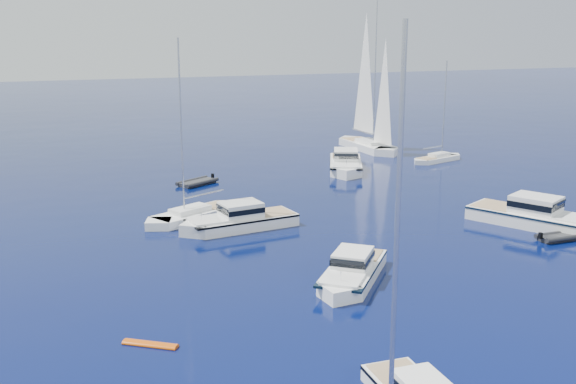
# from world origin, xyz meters

# --- Properties ---
(ground) EXTENTS (400.00, 400.00, 0.00)m
(ground) POSITION_xyz_m (0.00, 0.00, 0.00)
(ground) COLOR #08114D
(ground) RESTS_ON ground
(motor_cruiser_right) EXTENTS (8.27, 11.89, 3.02)m
(motor_cruiser_right) POSITION_xyz_m (12.06, 15.33, 0.00)
(motor_cruiser_right) COLOR white
(motor_cruiser_right) RESTS_ON ground
(motor_cruiser_left) EXTENTS (8.00, 8.61, 2.37)m
(motor_cruiser_left) POSITION_xyz_m (-6.65, 10.36, 0.00)
(motor_cruiser_left) COLOR white
(motor_cruiser_left) RESTS_ON ground
(motor_cruiser_centre) EXTENTS (10.21, 4.05, 2.61)m
(motor_cruiser_centre) POSITION_xyz_m (-9.44, 23.51, 0.00)
(motor_cruiser_centre) COLOR silver
(motor_cruiser_centre) RESTS_ON ground
(motor_cruiser_distant) EXTENTS (7.90, 11.39, 2.90)m
(motor_cruiser_distant) POSITION_xyz_m (8.30, 40.23, 0.00)
(motor_cruiser_distant) COLOR white
(motor_cruiser_distant) RESTS_ON ground
(sailboat_mid_l) EXTENTS (10.21, 6.67, 14.78)m
(sailboat_mid_l) POSITION_xyz_m (-11.87, 27.47, 0.00)
(sailboat_mid_l) COLOR white
(sailboat_mid_l) RESTS_ON ground
(sailboat_centre) EXTENTS (8.37, 4.32, 11.92)m
(sailboat_centre) POSITION_xyz_m (20.65, 40.98, 0.00)
(sailboat_centre) COLOR white
(sailboat_centre) RESTS_ON ground
(sailboat_sails_r) EXTENTS (3.52, 13.42, 19.72)m
(sailboat_sails_r) POSITION_xyz_m (17.12, 51.21, 0.00)
(sailboat_sails_r) COLOR white
(sailboat_sails_r) RESTS_ON ground
(tender_grey_near) EXTENTS (3.28, 1.90, 0.95)m
(tender_grey_near) POSITION_xyz_m (10.91, 11.94, 0.00)
(tender_grey_near) COLOR black
(tender_grey_near) RESTS_ON ground
(tender_grey_far) EXTENTS (4.90, 4.13, 0.95)m
(tender_grey_far) POSITION_xyz_m (-8.37, 39.64, 0.00)
(tender_grey_far) COLOR black
(tender_grey_far) RESTS_ON ground
(kayak_orange) EXTENTS (2.54, 2.07, 0.30)m
(kayak_orange) POSITION_xyz_m (-19.55, 6.43, 0.00)
(kayak_orange) COLOR #CB4E09
(kayak_orange) RESTS_ON ground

